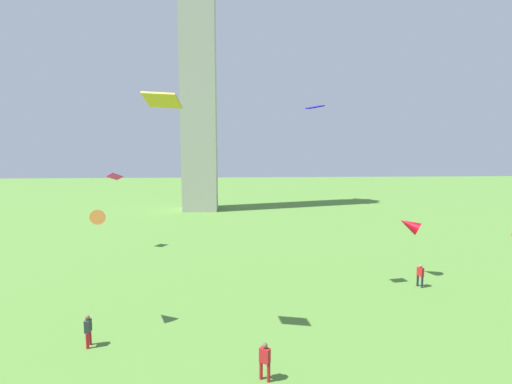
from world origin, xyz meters
The scene contains 9 objects.
monument_obelisk centered at (-8.90, 53.97, 28.91)m, with size 5.27×5.27×57.81m.
person_0 centered at (9.53, 19.33, 0.93)m, with size 0.41×0.49×1.65m.
person_2 centered at (-2.35, 9.36, 0.95)m, with size 0.50×0.45×1.67m.
person_3 centered at (-10.83, 12.57, 0.91)m, with size 0.25×0.50×1.61m.
kite_flying_0 centered at (-14.98, 30.80, 7.10)m, with size 1.49×1.43×0.83m.
kite_flying_1 centered at (9.70, 21.67, 4.01)m, with size 1.98×1.70×1.51m.
kite_flying_2 centered at (-6.96, 12.84, 12.03)m, with size 1.82×1.40×0.72m.
kite_flying_3 centered at (1.66, 18.79, 12.41)m, with size 1.18×0.91×0.34m.
kite_flying_4 centered at (-10.95, 14.62, 6.00)m, with size 1.37×1.57×1.18m.
Camera 1 is at (-3.61, -5.24, 9.77)m, focal length 26.00 mm.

